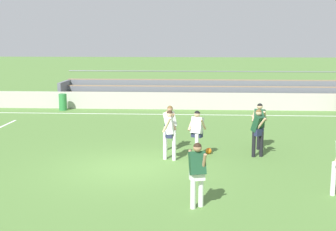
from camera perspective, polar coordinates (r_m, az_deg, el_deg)
The scene contains 12 objects.
ground_plane at distance 14.66m, azimuth -5.46°, elevation -6.64°, with size 160.00×160.00×0.00m, color #517A38.
field_line_sideline at distance 24.61m, azimuth -1.74°, elevation 0.16°, with size 44.00×0.12×0.01m, color white.
sideline_wall at distance 26.28m, azimuth -1.39°, elevation 1.86°, with size 48.00×0.16×0.98m, color #BCB7AD.
bleacher_stand at distance 28.54m, azimuth 6.21°, elevation 3.04°, with size 19.55×2.76×1.95m.
trash_bin at distance 26.56m, azimuth -13.08°, elevation 1.65°, with size 0.45×0.45×0.94m, color #2D7F3D.
player_white_dropping_back at distance 16.68m, azimuth 0.25°, elevation -1.05°, with size 0.54×0.71×1.67m.
player_white_challenging at distance 15.64m, azimuth 3.67°, elevation -1.83°, with size 0.66×0.48×1.66m.
player_dark_trailing_run at distance 11.12m, azimuth 3.70°, elevation -6.79°, with size 0.46×0.51×1.64m.
player_dark_overlapping at distance 16.05m, azimuth 11.27°, elevation -1.62°, with size 0.54×0.70×1.69m.
player_dark_pressing_high at distance 17.25m, azimuth 11.41°, elevation -0.76°, with size 0.61×0.48×1.72m.
player_white_deep_cover at distance 15.35m, azimuth 0.19°, elevation -1.90°, with size 0.48×0.48×1.71m.
soccer_ball at distance 16.40m, azimuth 5.14°, elevation -4.44°, with size 0.22×0.22×0.22m, color orange.
Camera 1 is at (2.25, -13.87, 4.16)m, focal length 48.48 mm.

